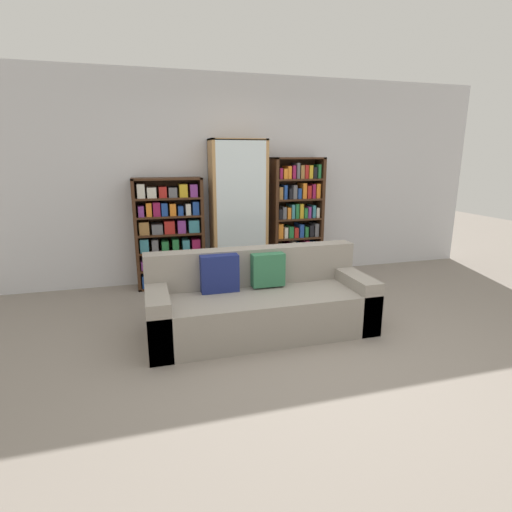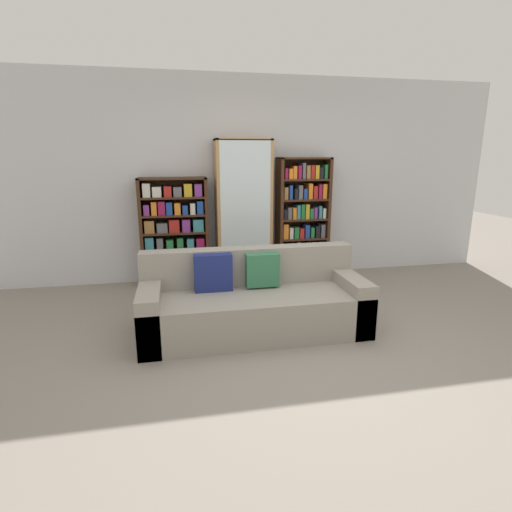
% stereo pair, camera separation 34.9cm
% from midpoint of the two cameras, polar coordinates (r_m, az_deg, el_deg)
% --- Properties ---
extents(ground_plane, '(16.00, 16.00, 0.00)m').
position_cam_midpoint_polar(ground_plane, '(3.57, 10.45, -14.03)').
color(ground_plane, gray).
extents(wall_back, '(7.00, 0.06, 2.70)m').
position_cam_midpoint_polar(wall_back, '(5.55, 1.38, 10.83)').
color(wall_back, silver).
rests_on(wall_back, ground).
extents(couch, '(2.13, 0.80, 0.78)m').
position_cam_midpoint_polar(couch, '(3.89, 2.16, -6.80)').
color(couch, gray).
rests_on(couch, ground).
extents(bookshelf_left, '(0.86, 0.32, 1.40)m').
position_cam_midpoint_polar(bookshelf_left, '(5.29, -9.75, 3.26)').
color(bookshelf_left, '#3D2314').
rests_on(bookshelf_left, ground).
extents(display_cabinet, '(0.73, 0.36, 1.88)m').
position_cam_midpoint_polar(display_cabinet, '(5.33, 0.05, 6.32)').
color(display_cabinet, '#AD7F4C').
rests_on(display_cabinet, ground).
extents(bookshelf_right, '(0.71, 0.32, 1.65)m').
position_cam_midpoint_polar(bookshelf_right, '(5.59, 8.41, 4.99)').
color(bookshelf_right, '#3D2314').
rests_on(bookshelf_right, ground).
extents(wine_bottle, '(0.07, 0.07, 0.34)m').
position_cam_midpoint_polar(wine_bottle, '(5.09, 8.44, -3.54)').
color(wine_bottle, '#143819').
rests_on(wine_bottle, ground).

